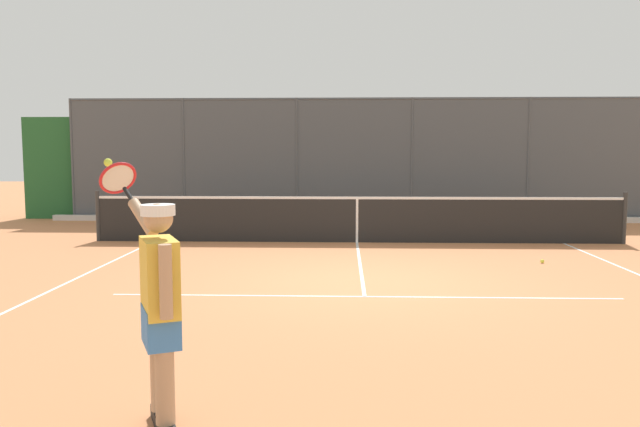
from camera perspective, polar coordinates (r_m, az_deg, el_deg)
The scene contains 6 objects.
ground_plane at distance 9.27m, azimuth 3.88°, elevation -6.18°, with size 60.00×60.00×0.00m, color #C67A4C.
court_line_markings at distance 7.94m, azimuth 4.17°, elevation -8.17°, with size 8.64×9.03×0.01m.
fence_backdrop at distance 17.77m, azimuth 3.09°, elevation 4.13°, with size 18.63×1.37×3.35m.
tennis_net at distance 13.11m, azimuth 3.39°, elevation -0.50°, with size 11.10×0.09×1.07m.
tennis_player at distance 4.41m, azimuth -14.46°, elevation -7.65°, with size 0.86×1.12×1.85m.
tennis_ball_near_net at distance 11.37m, azimuth 19.58°, elevation -4.12°, with size 0.07×0.07×0.07m, color #D6E042.
Camera 1 is at (0.28, 9.07, 1.90)m, focal length 35.14 mm.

